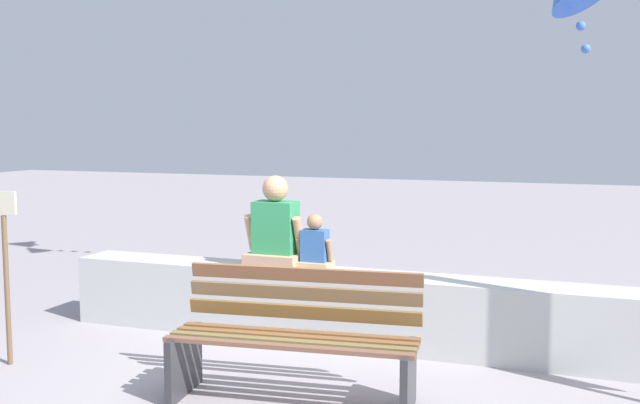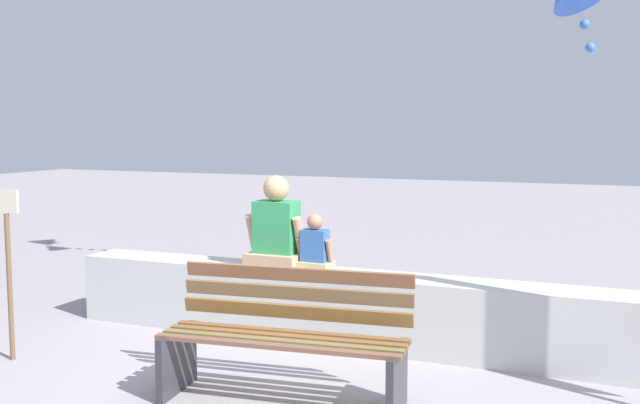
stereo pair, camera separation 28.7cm
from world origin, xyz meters
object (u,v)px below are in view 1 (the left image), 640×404
at_px(sign_post, 6,263).
at_px(person_child, 315,248).
at_px(person_adult, 276,232).
at_px(park_bench, 295,340).

bearing_deg(sign_post, person_child, 35.06).
height_order(person_adult, person_child, person_adult).
distance_m(park_bench, person_adult, 1.63).
xyz_separation_m(park_bench, sign_post, (-2.41, -0.08, 0.39)).
xyz_separation_m(person_child, sign_post, (-2.05, -1.44, -0.01)).
relative_size(park_bench, person_child, 3.52).
height_order(person_child, sign_post, sign_post).
height_order(park_bench, person_adult, person_adult).
bearing_deg(person_adult, person_child, 0.06).
bearing_deg(sign_post, person_adult, 40.60).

